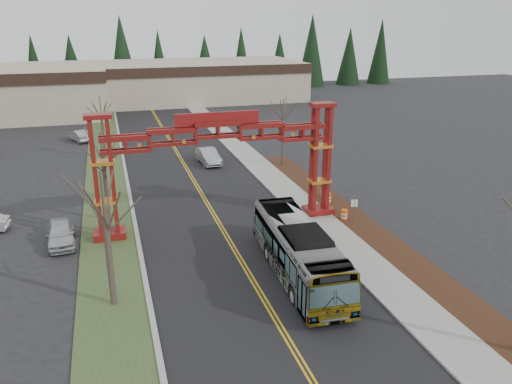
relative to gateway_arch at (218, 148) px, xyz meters
name	(u,v)px	position (x,y,z in m)	size (l,w,h in m)	color
ground	(314,384)	(0.00, -18.00, -5.98)	(200.00, 200.00, 0.00)	black
road	(202,195)	(0.00, 7.00, -5.97)	(12.00, 110.00, 0.02)	black
lane_line_left	(201,195)	(-0.12, 7.00, -5.96)	(0.12, 100.00, 0.01)	gold
lane_line_right	(204,195)	(0.12, 7.00, -5.96)	(0.12, 100.00, 0.01)	gold
curb_right	(269,188)	(6.15, 7.00, -5.91)	(0.30, 110.00, 0.15)	#A3A29D
sidewalk_right	(284,187)	(7.60, 7.00, -5.91)	(2.60, 110.00, 0.14)	gray
landscape_strip	(396,253)	(10.20, -8.00, -5.92)	(2.60, 50.00, 0.12)	black
grass_median	(108,204)	(-8.00, 7.00, -5.94)	(4.00, 110.00, 0.08)	#324723
curb_left	(131,202)	(-6.15, 7.00, -5.91)	(0.30, 110.00, 0.15)	#A3A29D
gateway_arch	(218,148)	(0.00, 0.00, 0.00)	(18.20, 1.60, 8.90)	#5E120C
retail_building_east	(199,80)	(10.00, 61.95, -2.47)	(38.00, 20.30, 7.00)	tan
conifer_treeline	(140,61)	(0.25, 74.00, 0.50)	(116.10, 5.60, 13.00)	black
transit_bus	(298,251)	(2.81, -8.87, -4.34)	(2.77, 11.82, 3.29)	#A4A7AC
silver_sedan	(208,156)	(2.58, 16.98, -5.17)	(1.72, 4.93, 1.62)	#A5A8AD
parked_car_near_a	(61,234)	(-11.23, 0.00, -5.21)	(1.81, 4.51, 1.54)	#B9BDC1
parked_car_far_a	(79,136)	(-11.00, 31.79, -5.25)	(1.54, 4.42, 1.46)	#AEAFB6
bare_tree_median_near	(105,215)	(-8.00, -9.06, -0.70)	(3.50, 3.50, 7.62)	#382D26
bare_tree_median_mid	(103,160)	(-8.00, 3.40, -1.11)	(3.11, 3.11, 6.95)	#382D26
bare_tree_median_far	(101,114)	(-8.00, 22.60, -1.04)	(2.94, 2.94, 6.91)	#382D26
bare_tree_right_far	(283,118)	(10.00, 14.08, -0.93)	(2.89, 2.89, 6.99)	#382D26
street_sign	(354,207)	(9.61, -2.88, -4.49)	(0.46, 0.17, 2.07)	#3F3F44
barrel_south	(344,215)	(9.38, -1.82, -5.53)	(0.49, 0.49, 0.91)	orange
barrel_mid	(328,199)	(9.69, 1.88, -5.49)	(0.53, 0.53, 0.98)	orange
barrel_north	(324,193)	(9.91, 3.22, -5.48)	(0.54, 0.54, 1.00)	orange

